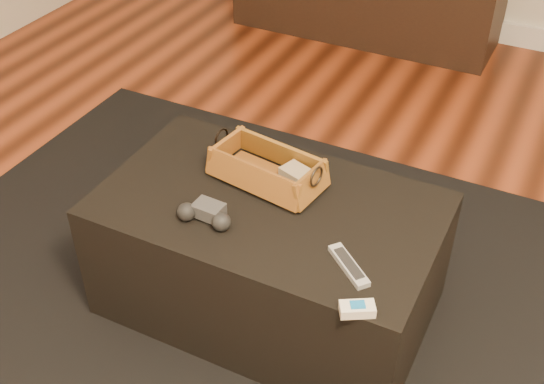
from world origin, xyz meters
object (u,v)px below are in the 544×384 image
at_px(tv_remote, 260,175).
at_px(silver_remote, 349,265).
at_px(ottoman, 269,255).
at_px(game_controller, 206,214).
at_px(cream_gadget, 357,309).
at_px(wicker_basket, 267,170).

xyz_separation_m(tv_remote, silver_remote, (0.38, -0.23, -0.01)).
bearing_deg(silver_remote, ottoman, 154.07).
bearing_deg(game_controller, cream_gadget, -14.63).
bearing_deg(wicker_basket, cream_gadget, -41.00).
bearing_deg(tv_remote, cream_gadget, -36.01).
bearing_deg(game_controller, wicker_basket, 74.60).
distance_m(silver_remote, cream_gadget, 0.16).
distance_m(ottoman, game_controller, 0.31).
height_order(silver_remote, cream_gadget, cream_gadget).
relative_size(tv_remote, wicker_basket, 0.49).
relative_size(game_controller, cream_gadget, 1.74).
distance_m(wicker_basket, silver_remote, 0.43).
bearing_deg(cream_gadget, tv_remote, 141.00).
bearing_deg(silver_remote, tv_remote, 148.63).
bearing_deg(tv_remote, wicker_basket, 30.87).
distance_m(ottoman, wicker_basket, 0.27).
relative_size(ottoman, silver_remote, 6.68).
height_order(tv_remote, game_controller, game_controller).
relative_size(tv_remote, silver_remote, 1.23).
relative_size(ottoman, cream_gadget, 10.46).
distance_m(game_controller, silver_remote, 0.43).
height_order(ottoman, cream_gadget, cream_gadget).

